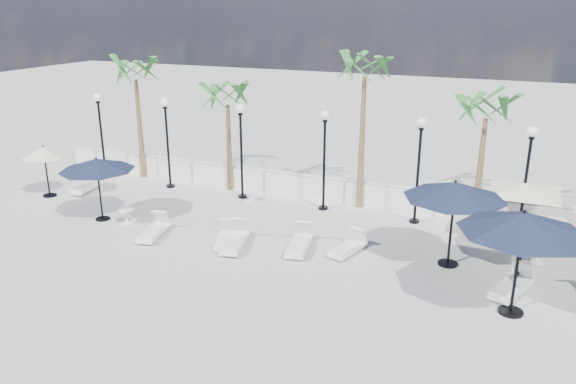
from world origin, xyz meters
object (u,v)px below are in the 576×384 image
at_px(parasol_cream_sq_b, 527,216).
at_px(parasol_cream_small, 44,153).
at_px(lounger_0, 87,186).
at_px(parasol_navy_left, 97,165).
at_px(parasol_navy_right, 523,223).
at_px(lounger_2, 225,238).
at_px(lounger_3, 299,243).
at_px(lounger_4, 348,247).
at_px(lounger_5, 235,240).
at_px(parasol_cream_sq_a, 525,184).
at_px(lounger_1, 154,230).
at_px(lounger_6, 512,286).
at_px(parasol_navy_mid, 455,191).

distance_m(parasol_cream_sq_b, parasol_cream_small, 17.99).
height_order(lounger_0, parasol_navy_left, parasol_navy_left).
bearing_deg(parasol_cream_sq_b, lounger_0, 174.76).
bearing_deg(parasol_navy_right, lounger_0, 168.39).
bearing_deg(lounger_2, lounger_3, -10.23).
relative_size(lounger_2, parasol_cream_small, 0.81).
relative_size(lounger_4, lounger_5, 0.87).
xyz_separation_m(lounger_4, parasol_navy_right, (4.93, -1.87, 2.27)).
xyz_separation_m(lounger_2, parasol_cream_sq_a, (8.87, 4.08, 1.79)).
bearing_deg(parasol_cream_sq_b, lounger_1, -173.18).
relative_size(lounger_3, lounger_4, 1.13).
distance_m(lounger_1, lounger_2, 2.55).
distance_m(lounger_3, lounger_6, 6.41).
distance_m(lounger_1, parasol_navy_mid, 9.89).
height_order(parasol_cream_sq_a, parasol_cream_sq_b, parasol_cream_sq_b).
xyz_separation_m(lounger_5, lounger_6, (8.41, 0.26, -0.01)).
bearing_deg(lounger_4, parasol_cream_small, -167.86).
height_order(parasol_navy_right, parasol_cream_small, parasol_navy_right).
distance_m(lounger_3, lounger_4, 1.57).
bearing_deg(parasol_cream_sq_a, parasol_navy_right, -89.95).
xyz_separation_m(lounger_3, parasol_navy_left, (-7.64, -0.35, 1.85)).
relative_size(lounger_4, parasol_cream_sq_b, 0.40).
distance_m(parasol_navy_mid, parasol_navy_right, 2.94).
relative_size(lounger_4, lounger_6, 0.90).
xyz_separation_m(lounger_6, parasol_cream_sq_a, (0.04, 3.92, 1.77)).
bearing_deg(parasol_navy_mid, lounger_3, -170.23).
xyz_separation_m(lounger_1, parasol_navy_left, (-2.69, 0.57, 1.86)).
xyz_separation_m(lounger_1, lounger_4, (6.47, 1.33, -0.01)).
height_order(lounger_3, lounger_4, lounger_3).
distance_m(lounger_1, parasol_cream_sq_a, 12.37).
bearing_deg(parasol_navy_mid, lounger_4, -172.96).
relative_size(lounger_2, parasol_navy_mid, 0.58).
bearing_deg(lounger_3, lounger_4, 4.04).
distance_m(lounger_4, parasol_navy_mid, 3.74).
bearing_deg(lounger_1, lounger_3, -2.84).
height_order(parasol_navy_mid, parasol_cream_sq_a, parasol_navy_mid).
bearing_deg(parasol_cream_sq_b, parasol_navy_left, -176.74).
distance_m(lounger_1, parasol_cream_sq_b, 11.71).
xyz_separation_m(lounger_2, lounger_6, (8.83, 0.16, 0.02)).
bearing_deg(parasol_cream_small, lounger_6, -4.00).
height_order(parasol_navy_mid, parasol_cream_small, parasol_navy_mid).
distance_m(lounger_6, parasol_cream_sq_a, 4.30).
height_order(lounger_4, parasol_cream_sq_b, parasol_cream_sq_b).
bearing_deg(lounger_5, lounger_0, 148.62).
relative_size(lounger_3, parasol_navy_mid, 0.65).
xyz_separation_m(lounger_0, parasol_cream_sq_b, (17.04, -1.56, 1.79)).
relative_size(lounger_5, parasol_navy_mid, 0.66).
height_order(lounger_5, parasol_navy_right, parasol_navy_right).
bearing_deg(lounger_3, lounger_0, 158.06).
bearing_deg(lounger_2, lounger_0, 140.50).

